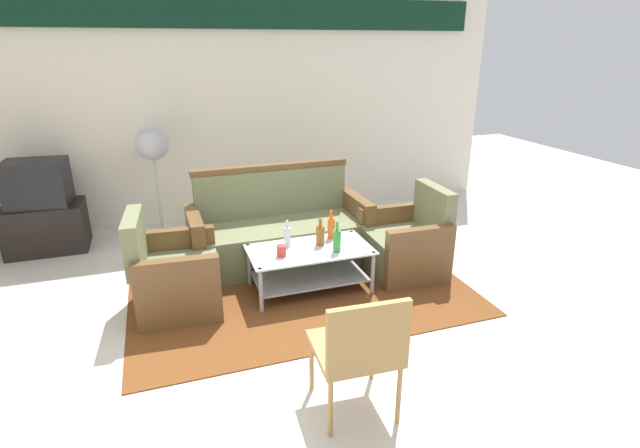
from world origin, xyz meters
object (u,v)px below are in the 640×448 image
object	(u,v)px
bottle_orange	(331,228)
tv_stand	(46,228)
wicker_chair	(360,346)
coffee_table	(310,262)
bottle_brown	(320,235)
cup	(281,251)
couch	(279,232)
pedestal_fan	(153,151)
television	(37,183)
bottle_clear	(287,236)
armchair_left	(174,277)
armchair_right	(406,245)
bottle_green	(337,240)

from	to	relation	value
bottle_orange	tv_stand	bearing A→B (deg)	149.13
wicker_chair	coffee_table	bearing A→B (deg)	85.58
bottle_brown	tv_stand	xyz separation A→B (m)	(-2.55, 1.74, -0.25)
cup	wicker_chair	bearing A→B (deg)	-87.49
couch	pedestal_fan	world-z (taller)	pedestal_fan
cup	television	xyz separation A→B (m)	(-2.15, 1.87, 0.30)
coffee_table	television	size ratio (longest dim) A/B	1.76
cup	wicker_chair	xyz separation A→B (m)	(0.07, -1.54, 0.03)
coffee_table	wicker_chair	size ratio (longest dim) A/B	1.31
cup	pedestal_fan	bearing A→B (deg)	116.69
bottle_clear	cup	distance (m)	0.24
pedestal_fan	couch	bearing A→B (deg)	-45.00
armchair_left	coffee_table	size ratio (longest dim) A/B	0.77
bottle_orange	armchair_left	bearing A→B (deg)	-175.90
bottle_clear	armchair_right	bearing A→B (deg)	-3.94
armchair_left	cup	size ratio (longest dim) A/B	8.50
bottle_green	tv_stand	xyz separation A→B (m)	(-2.64, 1.93, -0.26)
coffee_table	bottle_orange	distance (m)	0.40
coffee_table	armchair_right	bearing A→B (deg)	2.45
pedestal_fan	wicker_chair	world-z (taller)	pedestal_fan
couch	wicker_chair	xyz separation A→B (m)	(-0.11, -2.32, 0.18)
tv_stand	wicker_chair	xyz separation A→B (m)	(2.22, -3.41, 0.23)
coffee_table	bottle_clear	bearing A→B (deg)	143.92
tv_stand	pedestal_fan	xyz separation A→B (m)	(1.19, 0.05, 0.75)
coffee_table	couch	bearing A→B (deg)	98.51
cup	couch	bearing A→B (deg)	77.28
bottle_orange	bottle_brown	world-z (taller)	bottle_orange
couch	armchair_left	xyz separation A→B (m)	(-1.07, -0.63, -0.03)
armchair_right	pedestal_fan	distance (m)	2.97
coffee_table	television	bearing A→B (deg)	143.66
bottle_green	armchair_left	bearing A→B (deg)	171.35
armchair_left	bottle_brown	world-z (taller)	armchair_left
armchair_left	bottle_clear	size ratio (longest dim) A/B	3.46
pedestal_fan	wicker_chair	size ratio (longest dim) A/B	1.51
armchair_left	pedestal_fan	xyz separation A→B (m)	(-0.07, 1.77, 0.73)
television	pedestal_fan	world-z (taller)	pedestal_fan
wicker_chair	bottle_green	bearing A→B (deg)	77.21
coffee_table	bottle_clear	size ratio (longest dim) A/B	4.48
coffee_table	bottle_green	xyz separation A→B (m)	(0.21, -0.14, 0.25)
bottle_clear	tv_stand	world-z (taller)	bottle_clear
armchair_left	bottle_orange	world-z (taller)	armchair_left
bottle_clear	pedestal_fan	size ratio (longest dim) A/B	0.19
tv_stand	cup	bearing A→B (deg)	-40.95
bottle_green	cup	distance (m)	0.49
armchair_right	cup	world-z (taller)	armchair_right
bottle_brown	wicker_chair	world-z (taller)	wicker_chair
bottle_green	couch	bearing A→B (deg)	110.39
armchair_left	wicker_chair	size ratio (longest dim) A/B	1.01
bottle_green	armchair_right	bearing A→B (deg)	13.01
television	pedestal_fan	size ratio (longest dim) A/B	0.49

